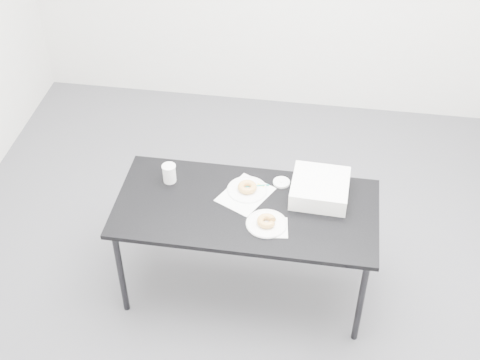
# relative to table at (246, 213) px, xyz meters

# --- Properties ---
(floor) EXTENTS (4.00, 4.00, 0.00)m
(floor) POSITION_rel_table_xyz_m (-0.10, 0.13, -0.65)
(floor) COLOR #4E4E53
(floor) RESTS_ON ground
(table) EXTENTS (1.54, 0.73, 0.70)m
(table) POSITION_rel_table_xyz_m (0.00, 0.00, 0.00)
(table) COLOR black
(table) RESTS_ON floor
(scorecard) EXTENTS (0.35, 0.38, 0.00)m
(scorecard) POSITION_rel_table_xyz_m (-0.02, 0.10, 0.05)
(scorecard) COLOR white
(scorecard) RESTS_ON table
(logo_patch) EXTENTS (0.07, 0.07, 0.00)m
(logo_patch) POSITION_rel_table_xyz_m (0.06, 0.19, 0.06)
(logo_patch) COLOR green
(logo_patch) RESTS_ON scorecard
(pen) EXTENTS (0.14, 0.05, 0.01)m
(pen) POSITION_rel_table_xyz_m (0.04, 0.18, 0.06)
(pen) COLOR #0C8A7D
(pen) RESTS_ON scorecard
(napkin) EXTENTS (0.18, 0.18, 0.00)m
(napkin) POSITION_rel_table_xyz_m (0.17, -0.15, 0.05)
(napkin) COLOR white
(napkin) RESTS_ON table
(plate_near) EXTENTS (0.23, 0.23, 0.01)m
(plate_near) POSITION_rel_table_xyz_m (0.13, -0.13, 0.06)
(plate_near) COLOR white
(plate_near) RESTS_ON napkin
(donut_near) EXTENTS (0.11, 0.11, 0.04)m
(donut_near) POSITION_rel_table_xyz_m (0.13, -0.13, 0.08)
(donut_near) COLOR gold
(donut_near) RESTS_ON plate_near
(plate_far) EXTENTS (0.24, 0.24, 0.01)m
(plate_far) POSITION_rel_table_xyz_m (-0.01, 0.14, 0.06)
(plate_far) COLOR white
(plate_far) RESTS_ON table
(donut_far) EXTENTS (0.12, 0.12, 0.04)m
(donut_far) POSITION_rel_table_xyz_m (-0.01, 0.14, 0.08)
(donut_far) COLOR gold
(donut_far) RESTS_ON plate_far
(coffee_cup) EXTENTS (0.08, 0.08, 0.12)m
(coffee_cup) POSITION_rel_table_xyz_m (-0.49, 0.16, 0.11)
(coffee_cup) COLOR white
(coffee_cup) RESTS_ON table
(cup_lid) EXTENTS (0.10, 0.10, 0.01)m
(cup_lid) POSITION_rel_table_xyz_m (0.18, 0.24, 0.06)
(cup_lid) COLOR white
(cup_lid) RESTS_ON table
(bakery_box) EXTENTS (0.34, 0.34, 0.11)m
(bakery_box) POSITION_rel_table_xyz_m (0.41, 0.16, 0.11)
(bakery_box) COLOR white
(bakery_box) RESTS_ON table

